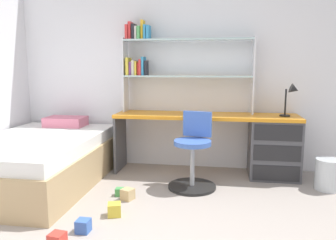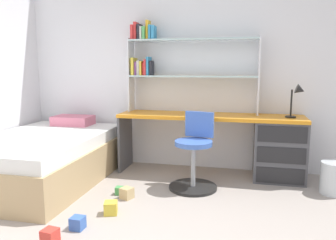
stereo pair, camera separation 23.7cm
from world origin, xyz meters
TOP-DOWN VIEW (x-y plane):
  - room_shell at (-1.16, 1.17)m, footprint 5.50×5.74m
  - desk at (0.82, 2.09)m, footprint 2.20×0.51m
  - bookshelf_hutch at (-0.27, 2.23)m, footprint 1.61×0.22m
  - desk_lamp at (1.20, 2.04)m, footprint 0.20×0.16m
  - swivel_chair at (0.12, 1.58)m, footprint 0.52×0.52m
  - bed_platform at (-1.59, 1.40)m, footprint 1.27×1.92m
  - waste_bin at (1.56, 1.73)m, footprint 0.27×0.27m
  - toy_block_natural_0 at (-0.49, 1.12)m, footprint 0.14×0.14m
  - toy_block_blue_1 at (-0.66, 0.42)m, footprint 0.11×0.11m
  - toy_block_yellow_2 at (-0.51, 0.75)m, footprint 0.14×0.14m
  - toy_block_green_3 at (-0.60, 1.21)m, footprint 0.08×0.08m
  - toy_block_red_4 at (-0.76, 0.18)m, footprint 0.12×0.12m

SIDE VIEW (x-z plane):
  - toy_block_green_3 at x=-0.60m, z-range 0.00..0.08m
  - toy_block_blue_1 at x=-0.66m, z-range 0.00..0.10m
  - toy_block_red_4 at x=-0.76m, z-range 0.00..0.11m
  - toy_block_natural_0 at x=-0.49m, z-range 0.00..0.11m
  - toy_block_yellow_2 at x=-0.51m, z-range 0.00..0.11m
  - waste_bin at x=1.56m, z-range 0.00..0.33m
  - bed_platform at x=-1.59m, z-range -0.06..0.60m
  - swivel_chair at x=0.12m, z-range -0.08..0.74m
  - desk at x=0.82m, z-range 0.05..0.78m
  - desk_lamp at x=1.20m, z-range 0.80..1.18m
  - room_shell at x=-1.16m, z-range 0.00..2.62m
  - bookshelf_hutch at x=-0.27m, z-range 0.84..1.97m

